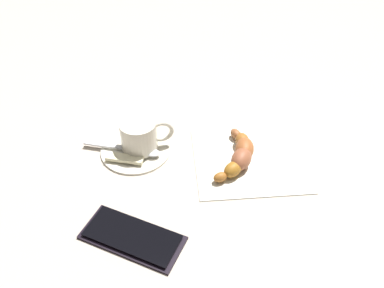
# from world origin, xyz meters

# --- Properties ---
(ground_plane) EXTENTS (1.80, 1.80, 0.00)m
(ground_plane) POSITION_xyz_m (0.00, 0.00, 0.00)
(ground_plane) COLOR #B1A595
(saucer) EXTENTS (0.12, 0.12, 0.01)m
(saucer) POSITION_xyz_m (-0.11, 0.01, 0.00)
(saucer) COLOR silver
(saucer) RESTS_ON ground
(espresso_cup) EXTENTS (0.09, 0.06, 0.05)m
(espresso_cup) POSITION_xyz_m (-0.10, 0.02, 0.04)
(espresso_cup) COLOR silver
(espresso_cup) RESTS_ON saucer
(teaspoon) EXTENTS (0.14, 0.02, 0.01)m
(teaspoon) POSITION_xyz_m (-0.11, 0.01, 0.01)
(teaspoon) COLOR silver
(teaspoon) RESTS_ON saucer
(sugar_packet) EXTENTS (0.07, 0.02, 0.01)m
(sugar_packet) POSITION_xyz_m (-0.12, -0.02, 0.01)
(sugar_packet) COLOR beige
(sugar_packet) RESTS_ON saucer
(napkin) EXTENTS (0.22, 0.21, 0.00)m
(napkin) POSITION_xyz_m (0.09, 0.02, 0.00)
(napkin) COLOR silver
(napkin) RESTS_ON ground
(croissant) EXTENTS (0.07, 0.14, 0.03)m
(croissant) POSITION_xyz_m (0.07, 0.01, 0.02)
(croissant) COLOR #955922
(croissant) RESTS_ON napkin
(cell_phone) EXTENTS (0.16, 0.10, 0.01)m
(cell_phone) POSITION_xyz_m (-0.07, -0.17, 0.00)
(cell_phone) COLOR black
(cell_phone) RESTS_ON ground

